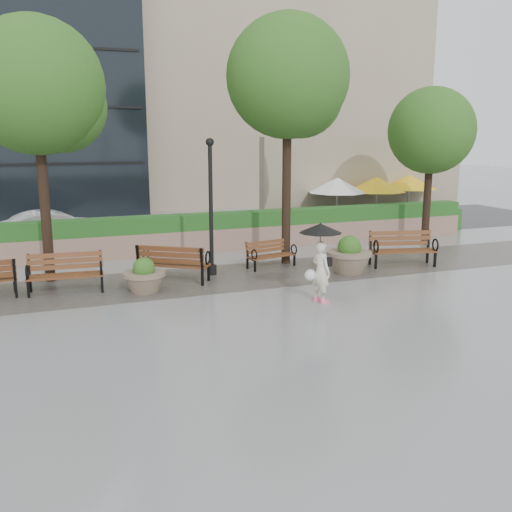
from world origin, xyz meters
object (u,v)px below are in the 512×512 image
object	(u,v)px
bench_4	(402,256)
pedestrian	(320,255)
bench_3	(271,260)
lamppost	(211,216)
planter_right	(349,258)
car_right	(55,228)
bench_1	(66,281)
bench_2	(174,271)
planter_left	(144,279)

from	to	relation	value
bench_4	pedestrian	size ratio (longest dim) A/B	1.09
bench_3	lamppost	bearing A→B (deg)	175.09
bench_4	lamppost	size ratio (longest dim) A/B	0.54
planter_right	car_right	world-z (taller)	car_right
bench_1	lamppost	world-z (taller)	lamppost
planter_right	lamppost	size ratio (longest dim) A/B	0.34
bench_1	planter_right	distance (m)	8.16
bench_2	planter_left	xyz separation A→B (m)	(-0.97, -0.82, 0.05)
planter_left	planter_right	world-z (taller)	planter_right
bench_1	bench_2	xyz separation A→B (m)	(2.93, 0.13, 0.01)
bench_2	pedestrian	world-z (taller)	pedestrian
bench_2	bench_3	bearing A→B (deg)	-135.18
bench_2	lamppost	size ratio (longest dim) A/B	0.52
planter_left	lamppost	bearing A→B (deg)	28.58
planter_right	pedestrian	bearing A→B (deg)	-132.61
bench_1	bench_4	xyz separation A→B (m)	(10.17, -0.52, 0.02)
planter_left	bench_4	bearing A→B (deg)	1.20
planter_right	lamppost	xyz separation A→B (m)	(-3.96, 1.23, 1.32)
bench_4	bench_1	bearing A→B (deg)	-169.75
bench_2	bench_4	distance (m)	7.27
pedestrian	planter_left	bearing A→B (deg)	41.27
lamppost	pedestrian	bearing A→B (deg)	-64.22
bench_1	car_right	world-z (taller)	car_right
lamppost	car_right	distance (m)	7.70
bench_1	lamppost	size ratio (longest dim) A/B	0.49
lamppost	pedestrian	xyz separation A→B (m)	(1.75, -3.63, -0.56)
bench_2	pedestrian	bearing A→B (deg)	166.69
bench_2	planter_right	distance (m)	5.27
car_right	planter_right	bearing A→B (deg)	-142.60
bench_1	bench_3	xyz separation A→B (m)	(6.18, 0.76, -0.06)
planter_left	pedestrian	size ratio (longest dim) A/B	0.57
bench_4	pedestrian	world-z (taller)	pedestrian
bench_4	planter_left	bearing A→B (deg)	-165.63
bench_2	bench_3	world-z (taller)	bench_2
bench_1	bench_3	size ratio (longest dim) A/B	1.20
bench_3	car_right	distance (m)	8.74
car_right	bench_2	bearing A→B (deg)	-165.92
bench_4	planter_right	bearing A→B (deg)	-161.46
pedestrian	bench_1	bearing A→B (deg)	44.92
bench_4	planter_right	size ratio (longest dim) A/B	1.58
bench_2	planter_left	world-z (taller)	bench_2
bench_2	bench_1	bearing A→B (deg)	36.46
planter_right	bench_1	bearing A→B (deg)	175.01
bench_3	bench_2	bearing A→B (deg)	179.23
planter_left	planter_right	bearing A→B (deg)	-0.18
bench_4	pedestrian	xyz separation A→B (m)	(-4.25, -2.59, 0.88)
lamppost	bench_1	bearing A→B (deg)	-172.93
planter_left	lamppost	size ratio (longest dim) A/B	0.28
bench_4	bench_3	bearing A→B (deg)	175.47
planter_left	pedestrian	bearing A→B (deg)	-31.33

